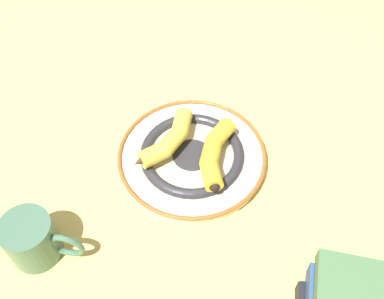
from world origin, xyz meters
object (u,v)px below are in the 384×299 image
decorative_bowl (192,156)px  banana_b (215,151)px  banana_a (169,141)px  coffee_mug (33,239)px

decorative_bowl → banana_b: (-0.01, 0.05, 0.04)m
banana_a → coffee_mug: size_ratio=1.30×
banana_b → coffee_mug: bearing=-47.3°
banana_a → banana_b: size_ratio=1.01×
banana_b → decorative_bowl: bearing=-96.4°
banana_a → coffee_mug: bearing=166.9°
decorative_bowl → banana_b: banana_b is taller
banana_b → coffee_mug: 0.39m
banana_a → banana_b: (-0.03, 0.10, 0.00)m
banana_b → coffee_mug: (0.34, -0.18, -0.00)m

